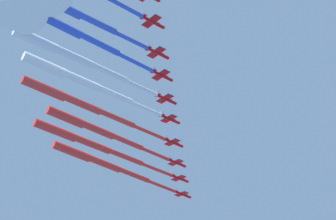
{
  "coord_description": "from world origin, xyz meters",
  "views": [
    {
      "loc": [
        -36.31,
        184.82,
        11.22
      ],
      "look_at": [
        0.0,
        0.0,
        172.26
      ],
      "focal_mm": 70.18,
      "sensor_mm": 36.0,
      "label": 1
    }
  ],
  "objects_px": {
    "jet_port_mid": "(79,103)",
    "jet_starboard_outer": "(57,24)",
    "jet_starboard_mid": "(78,79)",
    "jet_trail_port": "(60,6)",
    "jet_port_inner": "(89,143)",
    "jet_starboard_inner": "(96,129)",
    "jet_port_outer": "(71,56)",
    "jet_lead": "(102,163)"
  },
  "relations": [
    {
      "from": "jet_port_mid",
      "to": "jet_starboard_outer",
      "type": "height_order",
      "value": "jet_starboard_outer"
    },
    {
      "from": "jet_starboard_mid",
      "to": "jet_trail_port",
      "type": "bearing_deg",
      "value": 98.28
    },
    {
      "from": "jet_starboard_outer",
      "to": "jet_trail_port",
      "type": "xyz_separation_m",
      "value": [
        -3.85,
        8.34,
        -1.53
      ]
    },
    {
      "from": "jet_port_inner",
      "to": "jet_starboard_outer",
      "type": "xyz_separation_m",
      "value": [
        -7.63,
        62.96,
        0.47
      ]
    },
    {
      "from": "jet_starboard_mid",
      "to": "jet_starboard_inner",
      "type": "bearing_deg",
      "value": -88.43
    },
    {
      "from": "jet_trail_port",
      "to": "jet_port_mid",
      "type": "bearing_deg",
      "value": -80.22
    },
    {
      "from": "jet_starboard_inner",
      "to": "jet_port_outer",
      "type": "bearing_deg",
      "value": 93.22
    },
    {
      "from": "jet_lead",
      "to": "jet_port_mid",
      "type": "relative_size",
      "value": 0.98
    },
    {
      "from": "jet_port_outer",
      "to": "jet_starboard_outer",
      "type": "relative_size",
      "value": 0.93
    },
    {
      "from": "jet_port_inner",
      "to": "jet_port_mid",
      "type": "height_order",
      "value": "jet_port_inner"
    },
    {
      "from": "jet_lead",
      "to": "jet_port_mid",
      "type": "distance_m",
      "value": 38.89
    },
    {
      "from": "jet_port_outer",
      "to": "jet_trail_port",
      "type": "distance_m",
      "value": 23.75
    },
    {
      "from": "jet_starboard_inner",
      "to": "jet_starboard_mid",
      "type": "relative_size",
      "value": 0.99
    },
    {
      "from": "jet_starboard_inner",
      "to": "jet_trail_port",
      "type": "bearing_deg",
      "value": 95.49
    },
    {
      "from": "jet_port_inner",
      "to": "jet_starboard_outer",
      "type": "height_order",
      "value": "jet_starboard_outer"
    },
    {
      "from": "jet_port_inner",
      "to": "jet_starboard_mid",
      "type": "bearing_deg",
      "value": 100.04
    },
    {
      "from": "jet_starboard_inner",
      "to": "jet_starboard_mid",
      "type": "xyz_separation_m",
      "value": [
        -0.71,
        26.0,
        2.39
      ]
    },
    {
      "from": "jet_starboard_inner",
      "to": "jet_port_mid",
      "type": "xyz_separation_m",
      "value": [
        2.09,
        15.4,
        0.72
      ]
    },
    {
      "from": "jet_port_mid",
      "to": "jet_starboard_inner",
      "type": "bearing_deg",
      "value": -97.71
    },
    {
      "from": "jet_port_mid",
      "to": "jet_port_outer",
      "type": "relative_size",
      "value": 1.07
    },
    {
      "from": "jet_lead",
      "to": "jet_starboard_mid",
      "type": "xyz_separation_m",
      "value": [
        -4.94,
        49.43,
        1.16
      ]
    },
    {
      "from": "jet_port_inner",
      "to": "jet_port_outer",
      "type": "relative_size",
      "value": 1.1
    },
    {
      "from": "jet_lead",
      "to": "jet_trail_port",
      "type": "bearing_deg",
      "value": 96.8
    },
    {
      "from": "jet_starboard_outer",
      "to": "jet_trail_port",
      "type": "distance_m",
      "value": 9.31
    },
    {
      "from": "jet_starboard_mid",
      "to": "jet_port_outer",
      "type": "height_order",
      "value": "jet_starboard_mid"
    },
    {
      "from": "jet_lead",
      "to": "jet_port_inner",
      "type": "distance_m",
      "value": 14.35
    },
    {
      "from": "jet_starboard_mid",
      "to": "jet_port_outer",
      "type": "bearing_deg",
      "value": 96.58
    },
    {
      "from": "jet_lead",
      "to": "jet_port_outer",
      "type": "bearing_deg",
      "value": 95.88
    },
    {
      "from": "jet_starboard_inner",
      "to": "jet_port_outer",
      "type": "xyz_separation_m",
      "value": [
        -2.18,
        38.76,
        1.44
      ]
    },
    {
      "from": "jet_trail_port",
      "to": "jet_starboard_outer",
      "type": "bearing_deg",
      "value": -65.21
    },
    {
      "from": "jet_starboard_outer",
      "to": "jet_port_mid",
      "type": "bearing_deg",
      "value": -83.75
    },
    {
      "from": "jet_starboard_inner",
      "to": "jet_port_inner",
      "type": "bearing_deg",
      "value": -58.92
    },
    {
      "from": "jet_port_inner",
      "to": "jet_port_mid",
      "type": "xyz_separation_m",
      "value": [
        -3.43,
        24.54,
        -0.23
      ]
    },
    {
      "from": "jet_port_mid",
      "to": "jet_starboard_mid",
      "type": "distance_m",
      "value": 11.1
    },
    {
      "from": "jet_lead",
      "to": "jet_port_mid",
      "type": "bearing_deg",
      "value": 93.15
    },
    {
      "from": "jet_lead",
      "to": "jet_port_inner",
      "type": "xyz_separation_m",
      "value": [
        1.29,
        14.29,
        -0.29
      ]
    },
    {
      "from": "jet_starboard_mid",
      "to": "jet_starboard_outer",
      "type": "bearing_deg",
      "value": 92.91
    },
    {
      "from": "jet_lead",
      "to": "jet_starboard_mid",
      "type": "distance_m",
      "value": 49.69
    },
    {
      "from": "jet_lead",
      "to": "jet_trail_port",
      "type": "distance_m",
      "value": 86.2
    },
    {
      "from": "jet_starboard_outer",
      "to": "jet_trail_port",
      "type": "height_order",
      "value": "jet_starboard_outer"
    },
    {
      "from": "jet_starboard_mid",
      "to": "jet_trail_port",
      "type": "xyz_separation_m",
      "value": [
        -5.26,
        36.15,
        -2.51
      ]
    },
    {
      "from": "jet_lead",
      "to": "jet_port_mid",
      "type": "height_order",
      "value": "jet_lead"
    }
  ]
}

